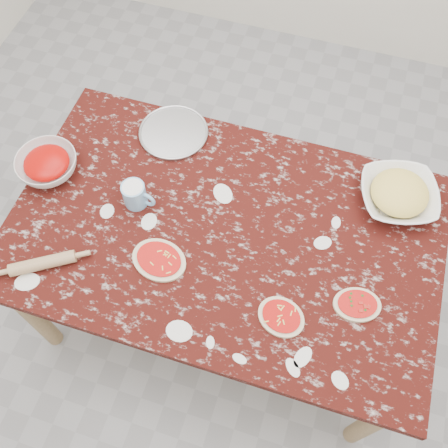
% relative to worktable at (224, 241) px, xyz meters
% --- Properties ---
extents(ground, '(4.00, 4.00, 0.00)m').
position_rel_worktable_xyz_m(ground, '(0.00, 0.00, -0.67)').
color(ground, gray).
extents(worktable, '(1.60, 1.00, 0.75)m').
position_rel_worktable_xyz_m(worktable, '(0.00, 0.00, 0.00)').
color(worktable, black).
rests_on(worktable, ground).
extents(pizza_tray, '(0.28, 0.28, 0.01)m').
position_rel_worktable_xyz_m(pizza_tray, '(-0.34, 0.37, 0.09)').
color(pizza_tray, '#B2B2B7').
rests_on(pizza_tray, worktable).
extents(sauce_bowl, '(0.31, 0.31, 0.07)m').
position_rel_worktable_xyz_m(sauce_bowl, '(-0.74, 0.05, 0.12)').
color(sauce_bowl, white).
rests_on(sauce_bowl, worktable).
extents(cheese_bowl, '(0.36, 0.36, 0.07)m').
position_rel_worktable_xyz_m(cheese_bowl, '(0.59, 0.32, 0.12)').
color(cheese_bowl, white).
rests_on(cheese_bowl, worktable).
extents(flour_mug, '(0.13, 0.09, 0.10)m').
position_rel_worktable_xyz_m(flour_mug, '(-0.35, 0.02, 0.14)').
color(flour_mug, '#78ADD9').
rests_on(flour_mug, worktable).
extents(pizza_left, '(0.23, 0.20, 0.02)m').
position_rel_worktable_xyz_m(pizza_left, '(-0.18, -0.19, 0.09)').
color(pizza_left, beige).
rests_on(pizza_left, worktable).
extents(pizza_mid, '(0.20, 0.18, 0.02)m').
position_rel_worktable_xyz_m(pizza_mid, '(0.28, -0.26, 0.09)').
color(pizza_mid, beige).
rests_on(pizza_mid, worktable).
extents(pizza_right, '(0.19, 0.16, 0.02)m').
position_rel_worktable_xyz_m(pizza_right, '(0.52, -0.14, 0.09)').
color(pizza_right, beige).
rests_on(pizza_right, worktable).
extents(rolling_pin, '(0.22, 0.16, 0.05)m').
position_rel_worktable_xyz_m(rolling_pin, '(-0.57, -0.33, 0.11)').
color(rolling_pin, tan).
rests_on(rolling_pin, worktable).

